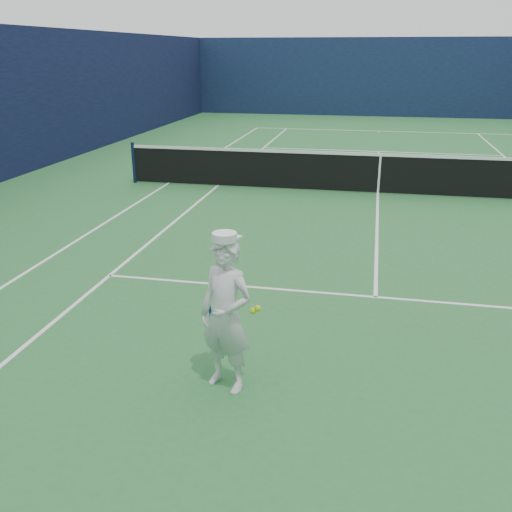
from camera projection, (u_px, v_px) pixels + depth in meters
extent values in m
plane|color=#286932|center=(378.00, 194.00, 14.08)|extent=(80.00, 80.00, 0.00)
cube|color=white|center=(379.00, 131.00, 25.03)|extent=(11.03, 0.06, 0.01)
cube|color=white|center=(167.00, 184.00, 15.13)|extent=(0.06, 23.83, 0.01)
cube|color=white|center=(217.00, 186.00, 14.87)|extent=(0.06, 23.77, 0.01)
cube|color=white|center=(379.00, 151.00, 19.98)|extent=(8.23, 0.06, 0.01)
cube|color=white|center=(376.00, 297.00, 8.19)|extent=(8.23, 0.06, 0.01)
cube|color=white|center=(378.00, 194.00, 14.08)|extent=(0.06, 12.80, 0.01)
cube|color=white|center=(379.00, 132.00, 24.89)|extent=(0.06, 0.30, 0.01)
cube|color=#101C3B|center=(382.00, 77.00, 29.98)|extent=(20.12, 0.12, 4.00)
cube|color=#0E1333|center=(4.00, 103.00, 15.31)|extent=(0.12, 36.12, 4.00)
cylinder|color=#141E4C|center=(134.00, 163.00, 15.12)|extent=(0.09, 0.09, 1.07)
cube|color=black|center=(379.00, 174.00, 13.91)|extent=(12.79, 0.02, 0.92)
cube|color=white|center=(381.00, 155.00, 13.75)|extent=(12.79, 0.04, 0.07)
cube|color=white|center=(379.00, 175.00, 13.92)|extent=(0.05, 0.03, 0.94)
imported|color=silver|center=(226.00, 316.00, 5.76)|extent=(0.70, 0.58, 1.64)
cylinder|color=white|center=(224.00, 237.00, 5.47)|extent=(0.24, 0.24, 0.08)
cube|color=white|center=(232.00, 236.00, 5.58)|extent=(0.20, 0.16, 0.02)
cylinder|color=navy|center=(209.00, 305.00, 5.95)|extent=(0.06, 0.10, 0.22)
cube|color=#1F54A7|center=(211.00, 318.00, 6.07)|extent=(0.03, 0.03, 0.14)
torus|color=#1F54A7|center=(216.00, 333.00, 6.18)|extent=(0.31, 0.20, 0.29)
cube|color=beige|center=(216.00, 333.00, 6.18)|extent=(0.21, 0.08, 0.30)
sphere|color=#B8DD19|center=(253.00, 311.00, 5.67)|extent=(0.07, 0.07, 0.07)
sphere|color=#B8DD19|center=(258.00, 308.00, 5.66)|extent=(0.07, 0.07, 0.07)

